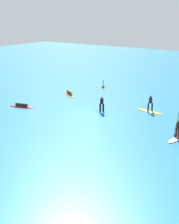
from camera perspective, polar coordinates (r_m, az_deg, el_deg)
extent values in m
plane|color=teal|center=(35.06, 0.00, -0.78)|extent=(120.00, 120.00, 0.00)
ellipsoid|color=white|center=(30.07, 14.36, -4.29)|extent=(1.05, 2.82, 0.09)
cylinder|color=#381414|center=(29.77, 14.60, -3.63)|extent=(0.19, 0.19, 0.78)
cylinder|color=#381414|center=(30.06, 14.25, -3.40)|extent=(0.19, 0.19, 0.78)
cylinder|color=#381414|center=(29.69, 14.52, -2.25)|extent=(0.32, 0.32, 0.61)
sphere|color=#A37556|center=(29.56, 14.58, -1.46)|extent=(0.29, 0.29, 0.25)
cylinder|color=black|center=(29.91, 14.26, -2.00)|extent=(0.39, 0.10, 2.24)
cube|color=black|center=(30.26, 14.12, -3.92)|extent=(0.21, 0.09, 0.32)
ellipsoid|color=yellow|center=(37.26, 10.02, 0.09)|extent=(3.27, 1.16, 0.09)
cylinder|color=black|center=(37.21, 10.38, 0.84)|extent=(0.19, 0.19, 0.89)
cylinder|color=black|center=(37.04, 9.74, 0.79)|extent=(0.19, 0.19, 0.89)
cylinder|color=black|center=(36.93, 10.12, 1.93)|extent=(0.41, 0.41, 0.60)
sphere|color=brown|center=(36.82, 10.15, 2.56)|extent=(0.28, 0.28, 0.24)
ellipsoid|color=red|center=(39.23, -11.21, 0.89)|extent=(3.01, 1.53, 0.10)
cylinder|color=black|center=(39.20, -11.29, 1.20)|extent=(1.38, 0.69, 0.33)
sphere|color=brown|center=(38.81, -10.28, 1.13)|extent=(0.28, 0.28, 0.23)
ellipsoid|color=orange|center=(44.07, -3.34, 2.93)|extent=(3.08, 2.40, 0.09)
cylinder|color=black|center=(44.06, -3.36, 3.23)|extent=(1.38, 1.09, 0.36)
sphere|color=tan|center=(43.29, -3.02, 3.02)|extent=(0.30, 0.30, 0.21)
ellipsoid|color=#1E8CD1|center=(36.60, 2.04, 0.03)|extent=(2.71, 2.20, 0.08)
cylinder|color=black|center=(36.44, 2.30, 0.73)|extent=(0.28, 0.28, 0.87)
cylinder|color=black|center=(36.49, 1.79, 0.76)|extent=(0.28, 0.28, 0.87)
cylinder|color=black|center=(36.27, 2.06, 1.83)|extent=(0.49, 0.49, 0.57)
sphere|color=#A37556|center=(36.17, 2.07, 2.44)|extent=(0.32, 0.32, 0.23)
sphere|color=#E55119|center=(48.06, 2.28, 4.20)|extent=(0.43, 0.43, 0.43)
cylinder|color=#E55119|center=(47.97, 2.29, 4.71)|extent=(0.11, 0.11, 1.08)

